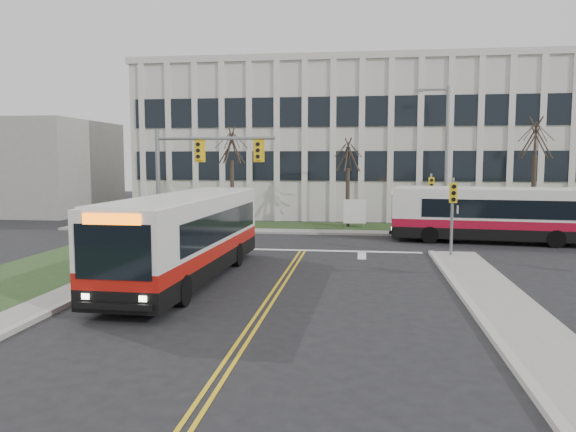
% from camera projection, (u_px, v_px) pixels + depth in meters
% --- Properties ---
extents(ground, '(120.00, 120.00, 0.00)m').
position_uv_depth(ground, '(280.00, 286.00, 20.73)').
color(ground, black).
rests_on(ground, ground).
extents(sidewalk_west, '(1.20, 26.00, 0.14)m').
position_uv_depth(sidewalk_west, '(23.00, 314.00, 16.70)').
color(sidewalk_west, '#9E9B93').
rests_on(sidewalk_west, ground).
extents(sidewalk_east, '(2.00, 26.00, 0.14)m').
position_uv_depth(sidewalk_east, '(533.00, 333.00, 14.81)').
color(sidewalk_east, '#9E9B93').
rests_on(sidewalk_east, ground).
extents(sidewalk_cross, '(44.00, 1.60, 0.14)m').
position_uv_depth(sidewalk_cross, '(394.00, 233.00, 35.06)').
color(sidewalk_cross, '#9E9B93').
rests_on(sidewalk_cross, ground).
extents(building_lawn, '(44.00, 5.00, 0.12)m').
position_uv_depth(building_lawn, '(392.00, 228.00, 37.82)').
color(building_lawn, '#25401B').
rests_on(building_lawn, ground).
extents(office_building, '(40.00, 16.00, 12.00)m').
position_uv_depth(office_building, '(386.00, 144.00, 49.07)').
color(office_building, beige).
rests_on(office_building, ground).
extents(building_annex, '(12.00, 12.00, 8.00)m').
position_uv_depth(building_annex, '(31.00, 167.00, 49.37)').
color(building_annex, '#9E9B93').
rests_on(building_annex, ground).
extents(mast_arm_signal, '(6.11, 0.38, 6.20)m').
position_uv_depth(mast_arm_signal, '(190.00, 167.00, 28.10)').
color(mast_arm_signal, slate).
rests_on(mast_arm_signal, ground).
extents(signal_pole_near, '(0.34, 0.39, 3.80)m').
position_uv_depth(signal_pole_near, '(453.00, 205.00, 26.34)').
color(signal_pole_near, slate).
rests_on(signal_pole_near, ground).
extents(signal_pole_far, '(0.34, 0.39, 3.80)m').
position_uv_depth(signal_pole_far, '(431.00, 195.00, 34.73)').
color(signal_pole_far, slate).
rests_on(signal_pole_far, ground).
extents(streetlight, '(2.15, 0.25, 9.20)m').
position_uv_depth(streetlight, '(444.00, 151.00, 35.14)').
color(streetlight, slate).
rests_on(streetlight, ground).
extents(directory_sign, '(1.50, 0.12, 2.00)m').
position_uv_depth(directory_sign, '(355.00, 212.00, 37.55)').
color(directory_sign, slate).
rests_on(directory_sign, ground).
extents(tree_left, '(1.80, 1.80, 7.70)m').
position_uv_depth(tree_left, '(232.00, 147.00, 38.72)').
color(tree_left, '#42352B').
rests_on(tree_left, ground).
extents(tree_mid, '(1.80, 1.80, 6.82)m').
position_uv_depth(tree_mid, '(348.00, 156.00, 37.93)').
color(tree_mid, '#42352B').
rests_on(tree_mid, ground).
extents(tree_right, '(1.80, 1.80, 8.25)m').
position_uv_depth(tree_right, '(535.00, 140.00, 36.07)').
color(tree_right, '#42352B').
rests_on(tree_right, ground).
extents(bus_main, '(3.00, 12.21, 3.24)m').
position_uv_depth(bus_main, '(187.00, 238.00, 21.60)').
color(bus_main, silver).
rests_on(bus_main, ground).
extents(bus_cross, '(11.65, 3.83, 3.05)m').
position_uv_depth(bus_cross, '(497.00, 216.00, 31.29)').
color(bus_cross, silver).
rests_on(bus_cross, ground).
extents(newspaper_box_blue, '(0.54, 0.50, 0.95)m').
position_uv_depth(newspaper_box_blue, '(95.00, 273.00, 20.76)').
color(newspaper_box_blue, navy).
rests_on(newspaper_box_blue, ground).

